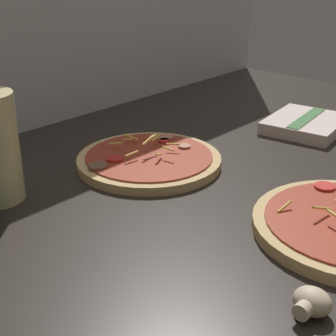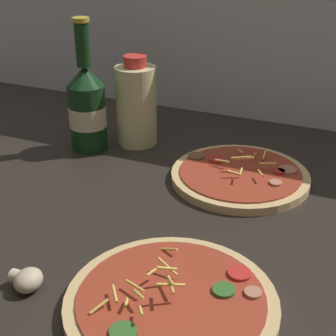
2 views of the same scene
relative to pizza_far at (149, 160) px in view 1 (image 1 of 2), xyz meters
The scene contains 4 objects.
counter_slab 16.37cm from the pizza_far, 113.30° to the right, with size 160.00×90.00×2.50cm.
pizza_far is the anchor object (origin of this frame).
mushroom_left 42.53cm from the pizza_far, 113.07° to the right, with size 4.29×4.08×2.86cm.
dish_towel 36.01cm from the pizza_far, 17.72° to the right, with size 18.09×15.96×2.56cm.
Camera 1 is at (-51.15, -41.83, 37.22)cm, focal length 55.00 mm.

